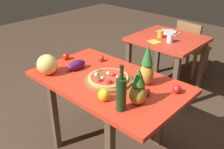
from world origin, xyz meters
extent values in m
plane|color=#4C3828|center=(0.00, 0.00, 0.00)|extent=(10.00, 10.00, 0.00)
cube|color=brown|center=(-0.37, -0.37, 0.36)|extent=(0.06, 0.06, 0.72)
cube|color=brown|center=(-0.37, 0.37, 0.36)|extent=(0.06, 0.06, 0.72)
cube|color=brown|center=(0.37, 0.37, 0.36)|extent=(0.06, 0.06, 0.72)
cube|color=red|center=(0.00, 0.00, 0.74)|extent=(1.40, 0.83, 0.04)
cube|color=brown|center=(-0.58, 1.01, 0.36)|extent=(0.06, 0.06, 0.72)
cube|color=brown|center=(0.15, 1.01, 0.36)|extent=(0.06, 0.06, 0.72)
cube|color=brown|center=(-0.58, 1.73, 0.36)|extent=(0.06, 0.06, 0.72)
cube|color=brown|center=(0.15, 1.73, 0.36)|extent=(0.06, 0.06, 0.72)
cube|color=red|center=(-0.21, 1.37, 0.74)|extent=(0.88, 0.82, 0.04)
cube|color=brown|center=(0.01, 2.22, 0.21)|extent=(0.04, 0.04, 0.41)
cube|color=brown|center=(-0.31, 2.27, 0.21)|extent=(0.04, 0.04, 0.41)
cube|color=brown|center=(-0.03, 1.90, 0.21)|extent=(0.04, 0.04, 0.41)
cube|color=brown|center=(-0.36, 1.94, 0.21)|extent=(0.04, 0.04, 0.41)
cube|color=brown|center=(-0.17, 2.08, 0.43)|extent=(0.45, 0.45, 0.04)
cube|color=brown|center=(-0.20, 1.90, 0.65)|extent=(0.40, 0.09, 0.40)
cylinder|color=brown|center=(0.02, -0.02, 0.78)|extent=(0.42, 0.42, 0.02)
cylinder|color=#E2B55C|center=(0.02, -0.02, 0.80)|extent=(0.36, 0.36, 0.02)
cylinder|color=#C0432A|center=(0.02, -0.02, 0.81)|extent=(0.31, 0.31, 0.00)
sphere|color=red|center=(0.03, -0.14, 0.82)|extent=(0.04, 0.04, 0.04)
sphere|color=red|center=(0.11, -0.10, 0.82)|extent=(0.04, 0.04, 0.04)
sphere|color=red|center=(0.15, -0.03, 0.82)|extent=(0.03, 0.03, 0.03)
sphere|color=red|center=(0.05, 0.02, 0.82)|extent=(0.03, 0.03, 0.03)
sphere|color=red|center=(0.10, 0.06, 0.82)|extent=(0.04, 0.04, 0.04)
sphere|color=red|center=(0.04, 0.01, 0.82)|extent=(0.04, 0.04, 0.04)
cube|color=#298237|center=(0.01, 0.01, 0.82)|extent=(0.04, 0.05, 0.00)
cube|color=#226F23|center=(-0.01, 0.00, 0.82)|extent=(0.03, 0.04, 0.00)
cube|color=#307822|center=(-0.11, 0.01, 0.82)|extent=(0.03, 0.04, 0.00)
cube|color=#25832C|center=(-0.03, -0.09, 0.82)|extent=(0.04, 0.05, 0.00)
sphere|color=white|center=(0.14, 0.02, 0.82)|extent=(0.03, 0.03, 0.03)
sphere|color=white|center=(0.02, -0.09, 0.82)|extent=(0.03, 0.03, 0.03)
sphere|color=white|center=(0.00, 0.01, 0.82)|extent=(0.04, 0.04, 0.04)
sphere|color=white|center=(0.10, 0.02, 0.82)|extent=(0.02, 0.02, 0.02)
sphere|color=white|center=(-0.07, -0.08, 0.82)|extent=(0.03, 0.03, 0.03)
cylinder|color=#1C3719|center=(0.38, -0.27, 0.89)|extent=(0.08, 0.08, 0.25)
cylinder|color=#1C3719|center=(0.38, -0.27, 1.06)|extent=(0.03, 0.03, 0.09)
cylinder|color=black|center=(0.38, -0.27, 1.11)|extent=(0.03, 0.03, 0.02)
ellipsoid|color=#B09330|center=(0.42, -0.12, 0.84)|extent=(0.14, 0.14, 0.16)
cone|color=#396C21|center=(0.42, -0.12, 1.00)|extent=(0.11, 0.11, 0.14)
ellipsoid|color=gold|center=(0.30, 0.16, 0.86)|extent=(0.12, 0.12, 0.19)
cone|color=#2C742E|center=(0.30, 0.16, 1.04)|extent=(0.10, 0.10, 0.18)
sphere|color=#F1D56E|center=(-0.49, -0.29, 0.86)|extent=(0.19, 0.19, 0.19)
ellipsoid|color=yellow|center=(0.21, -0.26, 0.81)|extent=(0.09, 0.09, 0.10)
ellipsoid|color=#4F1654|center=(-0.37, -0.05, 0.81)|extent=(0.10, 0.20, 0.09)
sphere|color=red|center=(0.57, 0.22, 0.80)|extent=(0.07, 0.07, 0.07)
sphere|color=red|center=(0.41, 0.01, 0.80)|extent=(0.07, 0.07, 0.07)
sphere|color=red|center=(-0.33, 0.24, 0.79)|extent=(0.06, 0.06, 0.06)
sphere|color=red|center=(-0.63, 0.02, 0.80)|extent=(0.07, 0.07, 0.07)
cylinder|color=gold|center=(-0.30, 1.30, 0.81)|extent=(0.08, 0.08, 0.09)
cylinder|color=silver|center=(-0.11, 1.23, 0.81)|extent=(0.08, 0.08, 0.10)
cylinder|color=white|center=(-0.33, 1.57, 0.77)|extent=(0.22, 0.22, 0.02)
cube|color=silver|center=(-0.47, 1.57, 0.77)|extent=(0.02, 0.18, 0.01)
cube|color=silver|center=(-0.19, 1.57, 0.77)|extent=(0.03, 0.18, 0.01)
cube|color=yellow|center=(-0.25, 1.11, 0.77)|extent=(0.17, 0.15, 0.01)
camera|label=1|loc=(1.37, -1.43, 1.84)|focal=40.29mm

